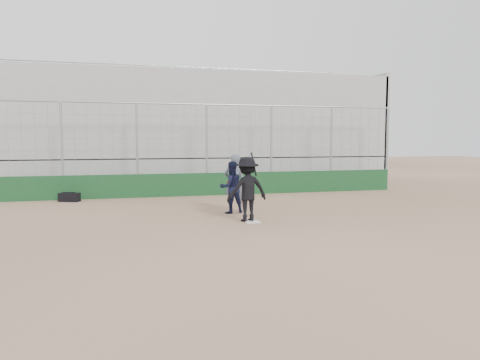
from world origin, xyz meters
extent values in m
plane|color=brown|center=(0.00, 0.00, 0.00)|extent=(90.00, 90.00, 0.00)
cube|color=white|center=(0.00, 0.00, 0.01)|extent=(0.44, 0.44, 0.02)
cube|color=#113719|center=(0.00, 7.00, 0.50)|extent=(18.00, 0.25, 1.00)
cylinder|color=gray|center=(0.00, 7.00, 2.00)|extent=(0.10, 0.10, 4.00)
cylinder|color=gray|center=(9.00, 7.00, 2.00)|extent=(0.10, 0.10, 4.00)
cylinder|color=gray|center=(0.00, 7.00, 4.00)|extent=(18.00, 0.07, 0.07)
cube|color=gray|center=(0.00, 11.95, 0.80)|extent=(20.00, 6.70, 1.60)
cube|color=gray|center=(0.00, 11.95, 3.70)|extent=(20.00, 6.70, 4.20)
cube|color=gray|center=(10.00, 11.95, 2.90)|extent=(0.25, 6.70, 6.10)
cylinder|color=gray|center=(0.00, 15.10, 6.80)|extent=(20.00, 0.06, 0.06)
imported|color=black|center=(-0.11, 0.18, 0.98)|extent=(1.35, 0.89, 1.95)
cylinder|color=black|center=(0.14, 0.33, 1.72)|extent=(0.07, 0.57, 0.71)
imported|color=black|center=(-0.20, 1.78, 0.57)|extent=(0.98, 0.85, 1.14)
sphere|color=maroon|center=(-0.20, 1.78, 1.04)|extent=(0.28, 0.28, 0.28)
imported|color=#505766|center=(0.02, 2.18, 0.89)|extent=(0.78, 0.57, 1.78)
cube|color=black|center=(-5.72, 6.32, 0.17)|extent=(0.88, 0.61, 0.34)
cylinder|color=black|center=(-5.72, 6.32, 0.36)|extent=(0.50, 0.23, 0.04)
camera|label=1|loc=(-3.98, -13.29, 2.48)|focal=35.00mm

